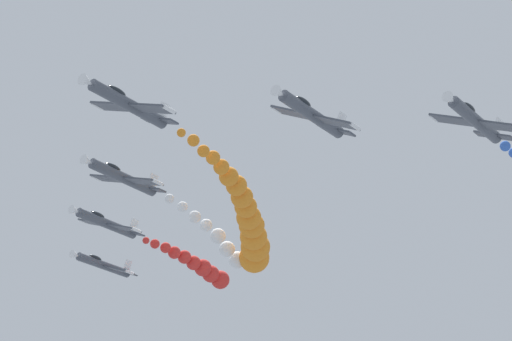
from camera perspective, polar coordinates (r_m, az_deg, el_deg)
The scene contains 9 objects.
airplane_lead at distance 86.29m, azimuth -7.46°, elevation 3.88°, with size 9.15×10.35×3.52m.
smoke_trail_lead at distance 108.22m, azimuth -0.43°, elevation -3.35°, with size 12.68×27.89×5.52m.
airplane_left_inner at distance 87.19m, azimuth 3.23°, elevation 3.31°, with size 8.70×10.35×4.62m.
airplane_right_inner at distance 101.02m, azimuth -7.77°, elevation -0.37°, with size 9.24×10.35×3.39m.
smoke_trail_right_inner at distance 112.37m, azimuth -2.17°, elevation -4.07°, with size 2.52×14.90×4.69m.
airplane_left_outer at distance 89.99m, azimuth 12.61°, elevation 2.90°, with size 8.91×10.35×4.13m.
airplane_right_outer at distance 115.06m, azimuth -8.71°, elevation -3.03°, with size 9.15×10.35×3.52m.
smoke_trail_right_outer at distance 126.14m, azimuth -3.23°, elevation -5.66°, with size 2.62×15.35×3.53m.
airplane_high_slot at distance 130.15m, azimuth -8.89°, elevation -5.43°, with size 9.11×10.35×3.60m.
Camera 1 is at (-53.29, 72.83, 57.37)m, focal length 68.84 mm.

